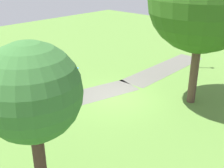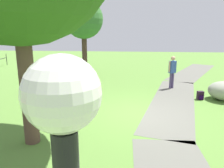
% 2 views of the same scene
% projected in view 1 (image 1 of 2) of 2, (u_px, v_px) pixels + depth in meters
% --- Properties ---
extents(ground_plane, '(48.00, 48.00, 0.00)m').
position_uv_depth(ground_plane, '(119.00, 98.00, 15.96)').
color(ground_plane, '#578035').
extents(footpath_segment_near, '(8.04, 2.05, 0.01)m').
position_uv_depth(footpath_segment_near, '(165.00, 68.00, 20.55)').
color(footpath_segment_near, '#5F5D54').
rests_on(footpath_segment_near, ground).
extents(footpath_segment_mid, '(8.22, 3.80, 0.01)m').
position_uv_depth(footpath_segment_mid, '(73.00, 99.00, 15.85)').
color(footpath_segment_mid, '#5F5D54').
rests_on(footpath_segment_mid, ground).
extents(young_tree_near_path, '(2.70, 2.70, 5.27)m').
position_uv_depth(young_tree_near_path, '(32.00, 94.00, 7.34)').
color(young_tree_near_path, '#452F28').
rests_on(young_tree_near_path, ground).
extents(lamp_post, '(0.28, 0.28, 3.25)m').
position_uv_depth(lamp_post, '(196.00, 40.00, 19.96)').
color(lamp_post, black).
rests_on(lamp_post, ground).
extents(lawn_boulder, '(1.85, 1.91, 0.89)m').
position_uv_depth(lawn_boulder, '(42.00, 82.00, 16.98)').
color(lawn_boulder, gray).
rests_on(lawn_boulder, ground).
extents(woman_with_handbag, '(0.43, 0.41, 1.59)m').
position_uv_depth(woman_with_handbag, '(56.00, 66.00, 18.36)').
color(woman_with_handbag, beige).
rests_on(woman_with_handbag, ground).
extents(man_near_boulder, '(0.40, 0.44, 1.82)m').
position_uv_depth(man_near_boulder, '(32.00, 93.00, 14.09)').
color(man_near_boulder, '#4C3F69').
rests_on(man_near_boulder, ground).
extents(handbag_on_grass, '(0.34, 0.33, 0.31)m').
position_uv_depth(handbag_on_grass, '(53.00, 80.00, 18.16)').
color(handbag_on_grass, maroon).
rests_on(handbag_on_grass, ground).
extents(backpack_by_boulder, '(0.30, 0.31, 0.40)m').
position_uv_depth(backpack_by_boulder, '(54.00, 91.00, 16.41)').
color(backpack_by_boulder, black).
rests_on(backpack_by_boulder, ground).
extents(spare_backpack_on_lawn, '(0.34, 0.33, 0.40)m').
position_uv_depth(spare_backpack_on_lawn, '(6.00, 91.00, 16.41)').
color(spare_backpack_on_lawn, gray).
rests_on(spare_backpack_on_lawn, ground).
extents(frisbee_on_grass, '(0.23, 0.23, 0.02)m').
position_uv_depth(frisbee_on_grass, '(77.00, 68.00, 20.60)').
color(frisbee_on_grass, '#4197DF').
rests_on(frisbee_on_grass, ground).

